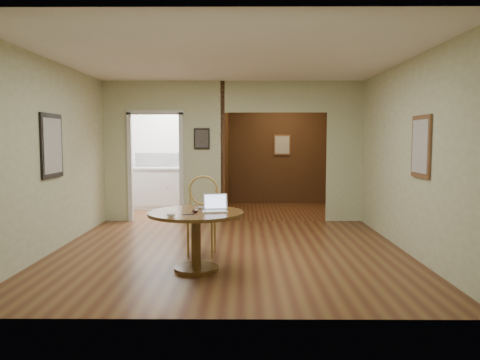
{
  "coord_description": "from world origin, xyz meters",
  "views": [
    {
      "loc": [
        0.2,
        -6.52,
        1.6
      ],
      "look_at": [
        0.15,
        -0.2,
        1.04
      ],
      "focal_mm": 35.0,
      "sensor_mm": 36.0,
      "label": 1
    }
  ],
  "objects_px": {
    "open_laptop": "(215,206)",
    "closed_laptop": "(207,208)",
    "chair": "(202,210)",
    "dining_table": "(196,227)"
  },
  "relations": [
    {
      "from": "chair",
      "to": "closed_laptop",
      "type": "relative_size",
      "value": 3.33
    },
    {
      "from": "open_laptop",
      "to": "closed_laptop",
      "type": "bearing_deg",
      "value": 120.23
    },
    {
      "from": "closed_laptop",
      "to": "open_laptop",
      "type": "bearing_deg",
      "value": -39.42
    },
    {
      "from": "dining_table",
      "to": "closed_laptop",
      "type": "distance_m",
      "value": 0.29
    },
    {
      "from": "dining_table",
      "to": "chair",
      "type": "relative_size",
      "value": 1.07
    },
    {
      "from": "chair",
      "to": "closed_laptop",
      "type": "height_order",
      "value": "chair"
    },
    {
      "from": "open_laptop",
      "to": "chair",
      "type": "bearing_deg",
      "value": 95.26
    },
    {
      "from": "dining_table",
      "to": "open_laptop",
      "type": "height_order",
      "value": "open_laptop"
    },
    {
      "from": "chair",
      "to": "closed_laptop",
      "type": "bearing_deg",
      "value": -76.94
    },
    {
      "from": "open_laptop",
      "to": "closed_laptop",
      "type": "relative_size",
      "value": 1.0
    }
  ]
}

